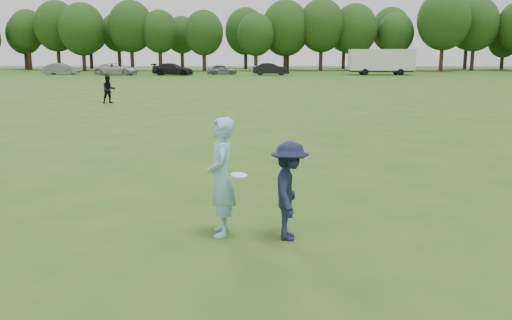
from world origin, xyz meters
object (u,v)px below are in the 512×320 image
object	(u,v)px
player_far_a	(109,90)
car_f	(271,69)
car_d	(173,69)
car_e	(222,70)
car_c	(116,69)
car_b	(61,69)
defender	(289,191)
cargo_trailer	(381,61)
field_cone	(438,80)
thrower	(221,177)

from	to	relation	value
player_far_a	car_f	size ratio (longest dim) A/B	0.35
car_d	car_f	size ratio (longest dim) A/B	1.11
car_e	car_c	bearing A→B (deg)	89.79
car_b	car_e	world-z (taller)	car_b
defender	cargo_trailer	size ratio (longest dim) A/B	0.18
field_cone	car_b	bearing A→B (deg)	160.67
defender	player_far_a	size ratio (longest dim) A/B	1.01
car_d	cargo_trailer	distance (m)	26.17
car_f	player_far_a	bearing A→B (deg)	160.30
defender	field_cone	distance (m)	48.91
car_e	cargo_trailer	distance (m)	20.10
car_d	thrower	bearing A→B (deg)	-165.53
player_far_a	car_c	size ratio (longest dim) A/B	0.30
field_cone	cargo_trailer	distance (m)	15.20
field_cone	car_e	bearing A→B (deg)	146.27
thrower	defender	bearing A→B (deg)	74.91
field_cone	cargo_trailer	xyz separation A→B (m)	(-2.53, 14.90, 1.63)
car_d	cargo_trailer	bearing A→B (deg)	-82.89
car_b	cargo_trailer	distance (m)	40.65
thrower	car_c	size ratio (longest dim) A/B	0.37
car_d	field_cone	distance (m)	31.70
player_far_a	car_b	size ratio (longest dim) A/B	0.37
car_f	car_e	bearing A→B (deg)	75.95
thrower	car_b	distance (m)	65.90
defender	car_e	distance (m)	61.29
car_e	field_cone	world-z (taller)	car_e
player_far_a	car_b	world-z (taller)	player_far_a
defender	car_b	bearing A→B (deg)	27.95
field_cone	defender	bearing A→B (deg)	-110.08
thrower	car_b	size ratio (longest dim) A/B	0.46
car_c	car_d	xyz separation A→B (m)	(7.12, -0.31, -0.01)
car_b	cargo_trailer	size ratio (longest dim) A/B	0.48
car_d	car_c	bearing A→B (deg)	91.72
defender	car_f	distance (m)	60.00
car_d	field_cone	xyz separation A→B (m)	(28.64, -13.58, -0.59)
player_far_a	car_c	bearing A→B (deg)	75.53
player_far_a	cargo_trailer	xyz separation A→B (m)	(23.79, 37.66, 0.97)
car_b	car_f	bearing A→B (deg)	-90.81
thrower	car_e	distance (m)	61.00
car_c	field_cone	distance (m)	38.37
player_far_a	car_d	xyz separation A→B (m)	(-2.33, 36.34, -0.07)
car_d	cargo_trailer	size ratio (longest dim) A/B	0.56
defender	car_e	world-z (taller)	defender
car_b	car_d	distance (m)	14.60
player_far_a	field_cone	world-z (taller)	player_far_a
defender	car_d	xyz separation A→B (m)	(-11.85, 59.51, -0.08)
car_d	field_cone	bearing A→B (deg)	-111.15
defender	car_e	size ratio (longest dim) A/B	0.43
defender	field_cone	bearing A→B (deg)	-15.49
car_e	car_d	bearing A→B (deg)	98.60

